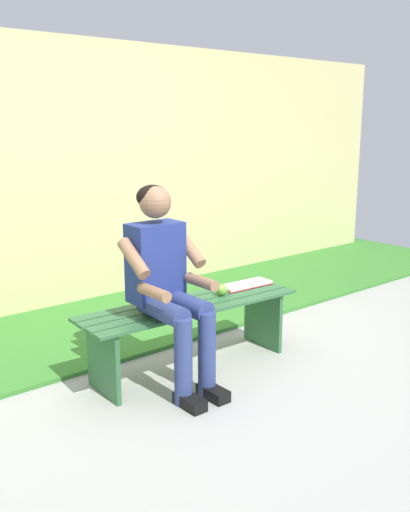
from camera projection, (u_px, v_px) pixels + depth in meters
name	position (u px, v px, depth m)	size (l,w,h in m)	color
ground_plane	(157.00, 500.00, 2.58)	(10.00, 7.00, 0.04)	#9E9E99
grass_strip	(96.00, 316.00, 4.93)	(9.00, 1.93, 0.03)	#387A2D
brick_wall	(4.00, 179.00, 4.78)	(9.50, 0.24, 2.36)	#D1C684
bench_near	(191.00, 320.00, 3.85)	(1.58, 0.49, 0.46)	#2D6038
person_seated	(167.00, 279.00, 3.53)	(0.50, 0.69, 1.27)	navy
apple	(221.00, 290.00, 3.98)	(0.08, 0.08, 0.08)	#72B738
book_open	(246.00, 285.00, 4.21)	(0.42, 0.17, 0.02)	white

